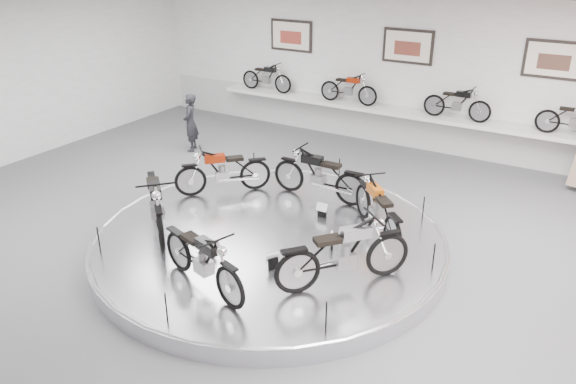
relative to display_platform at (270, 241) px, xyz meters
The scene contains 21 objects.
floor 0.34m from the display_platform, 90.00° to the right, with size 16.00×16.00×0.00m, color #515153.
ceiling 3.86m from the display_platform, 90.00° to the right, with size 16.00×16.00×0.00m, color white.
wall_back 6.95m from the display_platform, 90.00° to the left, with size 16.00×16.00×0.00m, color white.
dado_band 6.69m from the display_platform, 90.00° to the left, with size 15.68×0.04×1.10m, color #BCBCBA.
display_platform is the anchor object (origin of this frame).
platform_rim 0.12m from the display_platform, ahead, with size 6.40×6.40×0.10m, color #B2B2BA.
shelf 6.46m from the display_platform, 90.00° to the left, with size 11.00×0.55×0.10m, color silver.
poster_left 7.94m from the display_platform, 117.72° to the left, with size 1.35×0.06×0.88m, color white.
poster_center 7.13m from the display_platform, 90.00° to the left, with size 1.35×0.06×0.88m, color white.
poster_right 7.94m from the display_platform, 62.28° to the left, with size 1.35×0.06×0.88m, color white.
shelf_bike_a 7.76m from the display_platform, 123.27° to the left, with size 1.22×0.42×0.73m, color black, non-canonical shape.
shelf_bike_b 6.69m from the display_platform, 103.19° to the left, with size 1.22×0.42×0.73m, color maroon, non-canonical shape.
shelf_bike_c 6.69m from the display_platform, 76.81° to the left, with size 1.22×0.42×0.73m, color black, non-canonical shape.
shelf_bike_d 7.76m from the display_platform, 56.73° to the left, with size 1.22×0.42×0.73m, color silver, non-canonical shape.
bike_a 2.05m from the display_platform, 31.63° to the left, with size 1.73×0.61×1.01m, color #B3500E, non-canonical shape.
bike_b 1.97m from the display_platform, 89.15° to the left, with size 1.80×0.63×1.06m, color black, non-canonical shape.
bike_c 2.21m from the display_platform, 149.96° to the left, with size 1.72×0.61×1.01m, color maroon, non-canonical shape.
bike_d 2.18m from the display_platform, 153.21° to the right, with size 1.92×0.68×1.13m, color black, non-canonical shape.
bike_e 2.08m from the display_platform, 87.89° to the right, with size 1.73×0.61×1.02m, color black, non-canonical shape.
bike_f 2.13m from the display_platform, 22.89° to the right, with size 1.89×0.67×1.11m, color silver, non-canonical shape.
visitor 5.81m from the display_platform, 143.94° to the left, with size 0.57×0.37×1.55m, color black.
Camera 1 is at (4.93, -7.26, 5.18)m, focal length 35.00 mm.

